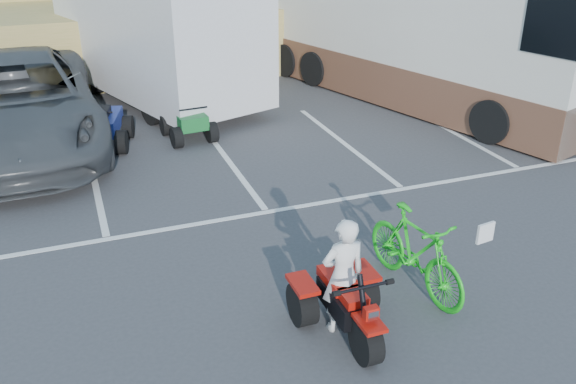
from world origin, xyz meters
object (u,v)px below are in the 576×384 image
object	(u,v)px
red_trike_atv	(346,334)
grey_pickup	(17,104)
cargo_trailer	(156,35)
green_dirt_bike	(415,252)
rider	(343,276)
quad_atv_green	(189,138)
rv_motorhome	(406,32)
quad_atv_blue	(106,146)

from	to	relation	value
red_trike_atv	grey_pickup	xyz separation A→B (m)	(-3.82, 8.35, 0.98)
cargo_trailer	green_dirt_bike	bearing A→B (deg)	-99.50
rider	quad_atv_green	size ratio (longest dim) A/B	1.15
rider	quad_atv_green	xyz separation A→B (m)	(-0.33, 7.44, -0.77)
red_trike_atv	green_dirt_bike	xyz separation A→B (m)	(1.30, 0.60, 0.58)
green_dirt_bike	grey_pickup	size ratio (longest dim) A/B	0.27
grey_pickup	rv_motorhome	xyz separation A→B (m)	(9.85, 0.69, 0.74)
green_dirt_bike	rv_motorhome	size ratio (longest dim) A/B	0.17
rider	green_dirt_bike	size ratio (longest dim) A/B	0.79
green_dirt_bike	cargo_trailer	world-z (taller)	cargo_trailer
green_dirt_bike	quad_atv_green	bearing A→B (deg)	94.81
cargo_trailer	rv_motorhome	world-z (taller)	rv_motorhome
green_dirt_bike	quad_atv_green	size ratio (longest dim) A/B	1.45
red_trike_atv	quad_atv_green	size ratio (longest dim) A/B	1.11
rider	green_dirt_bike	distance (m)	1.39
grey_pickup	cargo_trailer	size ratio (longest dim) A/B	0.96
red_trike_atv	rv_motorhome	world-z (taller)	rv_motorhome
rider	rv_motorhome	bearing A→B (deg)	-124.07
red_trike_atv	cargo_trailer	distance (m)	11.02
red_trike_atv	grey_pickup	bearing A→B (deg)	114.64
red_trike_atv	rider	world-z (taller)	rider
rider	grey_pickup	bearing A→B (deg)	-64.97
grey_pickup	quad_atv_green	size ratio (longest dim) A/B	5.29
rider	quad_atv_green	bearing A→B (deg)	-87.39
red_trike_atv	quad_atv_green	xyz separation A→B (m)	(-0.33, 7.59, 0.00)
grey_pickup	quad_atv_blue	xyz separation A→B (m)	(1.66, -0.58, -0.98)
rider	green_dirt_bike	bearing A→B (deg)	-160.91
rider	cargo_trailer	distance (m)	10.78
rider	cargo_trailer	xyz separation A→B (m)	(-0.37, 10.73, 0.96)
green_dirt_bike	cargo_trailer	size ratio (longest dim) A/B	0.26
rider	quad_atv_blue	world-z (taller)	rider
rider	cargo_trailer	size ratio (longest dim) A/B	0.21
quad_atv_blue	quad_atv_green	bearing A→B (deg)	9.41
rider	quad_atv_blue	bearing A→B (deg)	-74.09
red_trike_atv	quad_atv_blue	xyz separation A→B (m)	(-2.16, 7.77, 0.00)
rider	cargo_trailer	world-z (taller)	cargo_trailer
grey_pickup	rv_motorhome	world-z (taller)	rv_motorhome
red_trike_atv	quad_atv_blue	distance (m)	8.07
quad_atv_blue	quad_atv_green	xyz separation A→B (m)	(1.83, -0.18, 0.00)
rv_motorhome	quad_atv_blue	distance (m)	8.47
rider	quad_atv_green	world-z (taller)	rider
red_trike_atv	cargo_trailer	world-z (taller)	cargo_trailer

